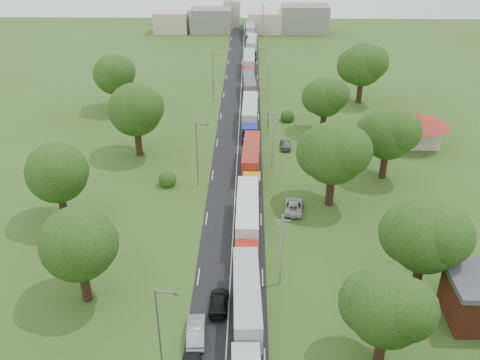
{
  "coord_description": "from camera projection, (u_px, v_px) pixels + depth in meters",
  "views": [
    {
      "loc": [
        2.05,
        -53.26,
        38.32
      ],
      "look_at": [
        0.71,
        11.25,
        3.0
      ],
      "focal_mm": 40.0,
      "sensor_mm": 36.0,
      "label": 1
    }
  ],
  "objects": [
    {
      "name": "ground",
      "position": [
        232.0,
        246.0,
        65.15
      ],
      "size": [
        260.0,
        260.0,
        0.0
      ],
      "primitive_type": "plane",
      "color": "#39511B",
      "rests_on": "ground"
    },
    {
      "name": "road",
      "position": [
        237.0,
        170.0,
        82.69
      ],
      "size": [
        8.0,
        200.0,
        0.04
      ],
      "primitive_type": "cube",
      "color": "black",
      "rests_on": "ground"
    },
    {
      "name": "info_sign",
      "position": [
        268.0,
        116.0,
        94.31
      ],
      "size": [
        0.12,
        3.1,
        4.1
      ],
      "color": "slate",
      "rests_on": "ground"
    },
    {
      "name": "pole_1",
      "position": [
        281.0,
        249.0,
        56.66
      ],
      "size": [
        1.6,
        0.24,
        9.0
      ],
      "color": "gray",
      "rests_on": "ground"
    },
    {
      "name": "pole_2",
      "position": [
        273.0,
        140.0,
        81.21
      ],
      "size": [
        1.6,
        0.24,
        9.0
      ],
      "color": "gray",
      "rests_on": "ground"
    },
    {
      "name": "pole_3",
      "position": [
        268.0,
        81.0,
        105.77
      ],
      "size": [
        1.6,
        0.24,
        9.0
      ],
      "color": "gray",
      "rests_on": "ground"
    },
    {
      "name": "pole_4",
      "position": [
        265.0,
        45.0,
        130.33
      ],
      "size": [
        1.6,
        0.24,
        9.0
      ],
      "color": "gray",
      "rests_on": "ground"
    },
    {
      "name": "pole_5",
      "position": [
        263.0,
        20.0,
        154.88
      ],
      "size": [
        1.6,
        0.24,
        9.0
      ],
      "color": "gray",
      "rests_on": "ground"
    },
    {
      "name": "lamp_0",
      "position": [
        161.0,
        330.0,
        45.04
      ],
      "size": [
        2.03,
        0.22,
        10.0
      ],
      "color": "slate",
      "rests_on": "ground"
    },
    {
      "name": "lamp_1",
      "position": [
        198.0,
        151.0,
        75.73
      ],
      "size": [
        2.03,
        0.22,
        10.0
      ],
      "color": "slate",
      "rests_on": "ground"
    },
    {
      "name": "lamp_2",
      "position": [
        214.0,
        75.0,
        106.43
      ],
      "size": [
        2.03,
        0.22,
        10.0
      ],
      "color": "slate",
      "rests_on": "ground"
    },
    {
      "name": "tree_2",
      "position": [
        387.0,
        307.0,
        46.06
      ],
      "size": [
        8.0,
        8.0,
        10.1
      ],
      "color": "#382616",
      "rests_on": "ground"
    },
    {
      "name": "tree_3",
      "position": [
        425.0,
        235.0,
        54.44
      ],
      "size": [
        8.8,
        8.8,
        11.07
      ],
      "color": "#382616",
      "rests_on": "ground"
    },
    {
      "name": "tree_4",
      "position": [
        333.0,
        152.0,
        70.06
      ],
      "size": [
        9.6,
        9.6,
        12.05
      ],
      "color": "#382616",
      "rests_on": "ground"
    },
    {
      "name": "tree_5",
      "position": [
        388.0,
        133.0,
        77.2
      ],
      "size": [
        8.8,
        8.8,
        11.07
      ],
      "color": "#382616",
      "rests_on": "ground"
    },
    {
      "name": "tree_6",
      "position": [
        325.0,
        97.0,
        92.53
      ],
      "size": [
        8.0,
        8.0,
        10.1
      ],
      "color": "#382616",
      "rests_on": "ground"
    },
    {
      "name": "tree_7",
      "position": [
        362.0,
        65.0,
        104.94
      ],
      "size": [
        9.6,
        9.6,
        12.05
      ],
      "color": "#382616",
      "rests_on": "ground"
    },
    {
      "name": "tree_10",
      "position": [
        78.0,
        243.0,
        53.32
      ],
      "size": [
        8.8,
        8.8,
        11.07
      ],
      "color": "#382616",
      "rests_on": "ground"
    },
    {
      "name": "tree_11",
      "position": [
        57.0,
        172.0,
        66.6
      ],
      "size": [
        8.8,
        8.8,
        11.07
      ],
      "color": "#382616",
      "rests_on": "ground"
    },
    {
      "name": "tree_12",
      "position": [
        135.0,
        109.0,
        83.74
      ],
      "size": [
        9.6,
        9.6,
        12.05
      ],
      "color": "#382616",
      "rests_on": "ground"
    },
    {
      "name": "tree_13",
      "position": [
        114.0,
        74.0,
        101.71
      ],
      "size": [
        8.8,
        8.8,
        11.07
      ],
      "color": "#382616",
      "rests_on": "ground"
    },
    {
      "name": "house_cream",
      "position": [
        417.0,
        125.0,
        89.16
      ],
      "size": [
        10.08,
        10.08,
        5.8
      ],
      "color": "beige",
      "rests_on": "ground"
    },
    {
      "name": "distant_town",
      "position": [
        247.0,
        20.0,
        159.93
      ],
      "size": [
        52.0,
        8.0,
        8.0
      ],
      "color": "gray",
      "rests_on": "ground"
    },
    {
      "name": "church",
      "position": [
        232.0,
        9.0,
        166.12
      ],
      "size": [
        5.0,
        5.0,
        12.3
      ],
      "color": "beige",
      "rests_on": "ground"
    },
    {
      "name": "truck_0",
      "position": [
        247.0,
        307.0,
        52.36
      ],
      "size": [
        3.05,
        15.27,
        4.22
      ],
      "color": "silver",
      "rests_on": "ground"
    },
    {
      "name": "truck_1",
      "position": [
        247.0,
        219.0,
        66.11
      ],
      "size": [
        2.73,
        15.7,
        4.35
      ],
      "color": "red",
      "rests_on": "ground"
    },
    {
      "name": "truck_2",
      "position": [
        251.0,
        160.0,
        81.04
      ],
      "size": [
        2.9,
        14.41,
        3.99
      ],
      "color": "orange",
      "rests_on": "ground"
    },
    {
      "name": "truck_3",
      "position": [
        250.0,
        115.0,
        96.46
      ],
      "size": [
        2.81,
        15.47,
        4.29
      ],
      "color": "#1A2B9E",
      "rests_on": "ground"
    },
    {
      "name": "truck_4",
      "position": [
        249.0,
        87.0,
        110.95
      ],
      "size": [
        2.93,
        13.55,
        3.74
      ],
      "color": "#AFAFAF",
      "rests_on": "ground"
    },
    {
      "name": "truck_5",
      "position": [
        249.0,
        63.0,
        125.49
      ],
      "size": [
        2.5,
        14.59,
        4.05
      ],
      "color": "#B63F1C",
      "rests_on": "ground"
    },
    {
      "name": "truck_6",
      "position": [
        252.0,
        46.0,
        139.83
      ],
      "size": [
        2.94,
        13.6,
        3.76
      ],
      "color": "#296E36",
      "rests_on": "ground"
    },
    {
      "name": "truck_7",
      "position": [
        250.0,
        31.0,
        154.49
      ],
      "size": [
        2.56,
        14.41,
        3.99
      ],
      "color": "silver",
      "rests_on": "ground"
    },
    {
      "name": "car_lane_mid",
      "position": [
        196.0,
        331.0,
        51.49
      ],
      "size": [
        1.99,
        4.92,
        1.59
      ],
      "primitive_type": "imported",
      "rotation": [
        0.0,
        0.0,
        3.21
      ],
      "color": "#A0A2A8",
      "rests_on": "ground"
    },
    {
      "name": "car_lane_rear",
      "position": [
        219.0,
        302.0,
        55.24
      ],
      "size": [
        2.08,
        4.82,
        1.38
      ],
      "primitive_type": "imported",
      "rotation": [
        0.0,
        0.0,
        3.11
      ],
      "color": "black",
      "rests_on": "ground"
    },
    {
      "name": "car_verge_near",
      "position": [
        294.0,
        206.0,
        71.89
      ],
      "size": [
        2.89,
        5.38,
        1.43
      ],
      "primitive_type": "imported",
      "rotation": [
        0.0,
        0.0,
        3.04
      ],
      "color": "silver",
      "rests_on": "ground"
    },
    {
      "name": "car_verge_far",
      "position": [
        286.0,
        144.0,
        89.37
      ],
      "size": [
        1.65,
        4.09,
        1.39
      ],
      "primitive_type": "imported",
      "rotation": [
        0.0,
        0.0,
        3.14
      ],
      "color": "slate",
      "rests_on": "ground"
    }
  ]
}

